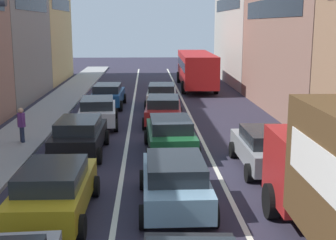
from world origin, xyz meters
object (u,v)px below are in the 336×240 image
Objects in this scene: hatchback_centre_lane_third at (170,134)px; bus_mid_queue_primary at (196,67)px; wagon_left_lane_second at (54,189)px; sedan_right_lane_behind_truck at (266,148)px; sedan_left_lane_fourth at (98,111)px; coupe_centre_lane_fourth at (163,109)px; sedan_centre_lane_fifth at (162,95)px; sedan_centre_lane_second at (175,181)px; sedan_left_lane_third at (79,135)px; sedan_left_lane_fifth at (108,95)px; pedestrian_near_kerb at (22,124)px.

bus_mid_queue_primary is at bearing -10.88° from hatchback_centre_lane_third.
sedan_right_lane_behind_truck is (6.85, 4.00, 0.00)m from wagon_left_lane_second.
wagon_left_lane_second is 11.64m from sedan_left_lane_fourth.
sedan_right_lane_behind_truck is at bearing -153.67° from coupe_centre_lane_fourth.
sedan_right_lane_behind_truck is 21.99m from bus_mid_queue_primary.
sedan_centre_lane_fifth is at bearing 14.13° from sedan_right_lane_behind_truck.
bus_mid_queue_primary is (3.23, 14.02, 0.96)m from coupe_centre_lane_fourth.
sedan_centre_lane_second is at bearing -177.49° from coupe_centre_lane_fourth.
coupe_centre_lane_fourth and sedan_right_lane_behind_truck have the same top height.
hatchback_centre_lane_third and sedan_left_lane_third have the same top height.
bus_mid_queue_primary is at bearing -7.82° from sedan_centre_lane_second.
sedan_left_lane_fifth is at bearing 10.58° from sedan_centre_lane_second.
wagon_left_lane_second is at bearing 176.21° from sedan_left_lane_fourth.
sedan_left_lane_third and sedan_left_lane_fourth have the same top height.
bus_mid_queue_primary is (3.16, 19.66, 0.96)m from hatchback_centre_lane_third.
sedan_centre_lane_second is 9.65m from pedestrian_near_kerb.
sedan_left_lane_fifth is at bearing 15.46° from hatchback_centre_lane_third.
sedan_left_lane_fifth is 14.93m from sedan_right_lane_behind_truck.
sedan_left_lane_fourth and sedan_right_lane_behind_truck have the same top height.
sedan_left_lane_third is 0.99× the size of sedan_left_lane_fifth.
hatchback_centre_lane_third is 0.41× the size of bus_mid_queue_primary.
sedan_left_lane_fifth is at bearing 0.51° from wagon_left_lane_second.
coupe_centre_lane_fourth is at bearing -31.80° from sedan_left_lane_third.
pedestrian_near_kerb reaches higher than sedan_left_lane_fourth.
sedan_centre_lane_second is 11.41m from coupe_centre_lane_fourth.
sedan_right_lane_behind_truck is at bearing -141.89° from sedan_left_lane_fourth.
sedan_centre_lane_second is 0.99× the size of sedan_left_lane_fifth.
sedan_centre_lane_second is at bearing 173.62° from bus_mid_queue_primary.
pedestrian_near_kerb reaches higher than sedan_left_lane_third.
sedan_centre_lane_fifth is at bearing -0.98° from sedan_centre_lane_second.
pedestrian_near_kerb is at bearing 138.24° from sedan_left_lane_fourth.
wagon_left_lane_second is 2.60× the size of pedestrian_near_kerb.
sedan_centre_lane_second and sedan_left_lane_fifth have the same top height.
sedan_left_lane_fourth is at bearing 16.31° from sedan_centre_lane_second.
bus_mid_queue_primary reaches higher than pedestrian_near_kerb.
bus_mid_queue_primary is at bearing -18.36° from sedan_left_lane_third.
sedan_centre_lane_fifth is at bearing -1.82° from hatchback_centre_lane_third.
wagon_left_lane_second is 0.41× the size of bus_mid_queue_primary.
sedan_right_lane_behind_truck is at bearing -126.18° from hatchback_centre_lane_third.
hatchback_centre_lane_third is 0.99× the size of sedan_left_lane_fourth.
sedan_centre_lane_second is at bearing -167.09° from sedan_left_lane_fourth.
sedan_left_lane_third is at bearing 150.30° from coupe_centre_lane_fourth.
sedan_left_lane_fourth is at bearing 98.15° from coupe_centre_lane_fourth.
sedan_centre_lane_second is 0.98× the size of sedan_centre_lane_fifth.
sedan_left_lane_third is at bearing 88.11° from hatchback_centre_lane_third.
sedan_centre_lane_second is at bearing -177.84° from sedan_centre_lane_fifth.
wagon_left_lane_second is at bearing 171.28° from sedan_centre_lane_fifth.
hatchback_centre_lane_third and coupe_centre_lane_fourth have the same top height.
sedan_centre_lane_fifth is 0.42× the size of bus_mid_queue_primary.
sedan_centre_lane_fifth is (0.18, 16.70, 0.00)m from sedan_centre_lane_second.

